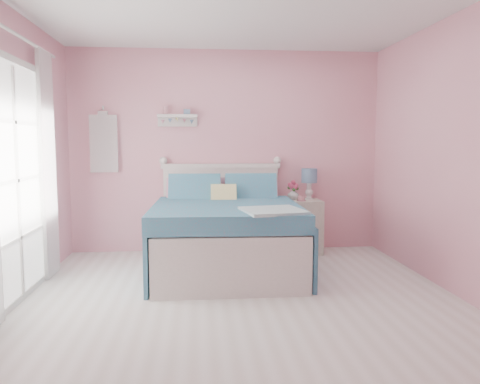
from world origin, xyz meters
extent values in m
plane|color=silver|center=(0.00, 0.00, 0.00)|extent=(4.50, 4.50, 0.00)
plane|color=pink|center=(0.00, 2.25, 1.30)|extent=(4.00, 0.00, 4.00)
plane|color=pink|center=(0.00, -2.25, 1.30)|extent=(4.00, 0.00, 4.00)
plane|color=pink|center=(2.00, 0.00, 1.30)|extent=(0.00, 4.50, 4.50)
cube|color=silver|center=(-0.08, 1.23, 0.21)|extent=(1.49, 1.94, 0.41)
cube|color=silver|center=(-0.07, 1.23, 0.49)|extent=(1.43, 1.88, 0.16)
cube|color=silver|center=(-0.08, 2.19, 0.54)|extent=(1.48, 0.07, 1.08)
cube|color=silver|center=(-0.07, 2.19, 1.11)|extent=(1.54, 0.09, 0.06)
cube|color=silver|center=(-0.08, 0.28, 0.28)|extent=(1.48, 0.06, 0.56)
cube|color=teal|center=(-0.07, 1.08, 0.66)|extent=(1.60, 1.68, 0.18)
cube|color=pink|center=(-0.41, 1.87, 0.77)|extent=(0.69, 0.29, 0.43)
cube|color=pink|center=(0.26, 1.87, 0.77)|extent=(0.69, 0.29, 0.43)
cube|color=#CCBC59|center=(-0.08, 1.59, 0.77)|extent=(0.31, 0.23, 0.31)
cube|color=beige|center=(0.96, 2.00, 0.34)|extent=(0.47, 0.44, 0.68)
cube|color=silver|center=(0.96, 1.79, 0.55)|extent=(0.41, 0.02, 0.16)
sphere|color=white|center=(0.96, 1.77, 0.55)|extent=(0.03, 0.03, 0.03)
cylinder|color=white|center=(1.06, 2.05, 0.69)|extent=(0.13, 0.13, 0.02)
cylinder|color=white|center=(1.06, 2.05, 0.80)|extent=(0.06, 0.06, 0.22)
cylinder|color=#6587A9|center=(1.06, 2.05, 0.99)|extent=(0.20, 0.20, 0.18)
imported|color=silver|center=(0.85, 2.04, 0.76)|extent=(0.18, 0.18, 0.15)
imported|color=pink|center=(0.92, 1.90, 0.72)|extent=(0.12, 0.12, 0.07)
sphere|color=#D3486F|center=(0.85, 2.04, 0.91)|extent=(0.06, 0.06, 0.06)
sphere|color=#D3486F|center=(0.89, 2.06, 0.87)|extent=(0.06, 0.06, 0.06)
sphere|color=#D3486F|center=(0.81, 2.05, 0.88)|extent=(0.06, 0.06, 0.06)
sphere|color=#D3486F|center=(0.87, 2.01, 0.85)|extent=(0.06, 0.06, 0.06)
sphere|color=#D3486F|center=(0.82, 2.02, 0.86)|extent=(0.06, 0.06, 0.06)
cube|color=silver|center=(-0.62, 2.17, 1.75)|extent=(0.50, 0.14, 0.04)
cube|color=silver|center=(-0.62, 2.23, 1.68)|extent=(0.50, 0.03, 0.12)
cylinder|color=#D18C99|center=(-0.78, 2.17, 1.82)|extent=(0.06, 0.06, 0.10)
cube|color=#6587A9|center=(-0.51, 2.17, 1.80)|extent=(0.08, 0.06, 0.07)
cube|color=white|center=(-1.55, 2.18, 1.40)|extent=(0.34, 0.03, 0.72)
cube|color=silver|center=(-1.97, 0.40, 2.13)|extent=(0.04, 1.32, 0.06)
cube|color=silver|center=(-1.97, 0.40, 0.03)|extent=(0.04, 1.32, 0.06)
cube|color=silver|center=(-1.97, 1.03, 1.05)|extent=(0.04, 0.06, 2.10)
cube|color=white|center=(-1.97, 0.40, 1.08)|extent=(0.02, 1.20, 2.04)
cube|color=white|center=(-1.92, 1.14, 1.18)|extent=(0.04, 0.40, 2.32)
camera|label=1|loc=(-0.38, -3.86, 1.41)|focal=35.00mm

